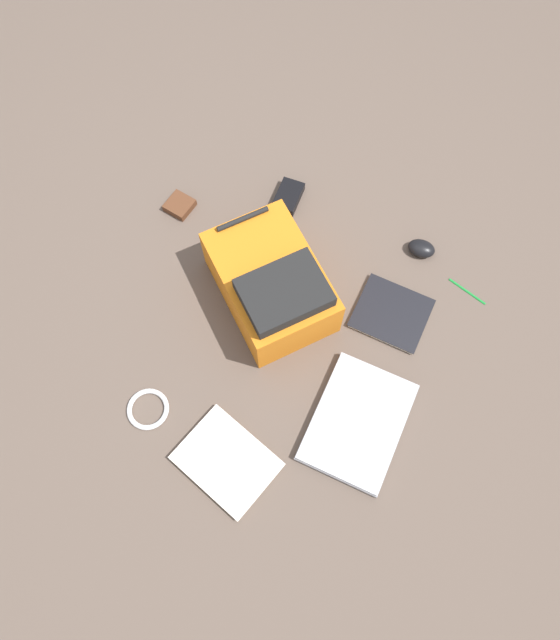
% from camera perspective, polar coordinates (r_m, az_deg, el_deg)
% --- Properties ---
extents(ground_plane, '(3.56, 3.56, 0.00)m').
position_cam_1_polar(ground_plane, '(1.84, 0.63, -0.97)').
color(ground_plane, brown).
extents(backpack, '(0.49, 0.50, 0.22)m').
position_cam_1_polar(backpack, '(1.79, -0.83, 3.56)').
color(backpack, orange).
rests_on(backpack, ground_plane).
extents(laptop, '(0.36, 0.27, 0.03)m').
position_cam_1_polar(laptop, '(1.76, 7.64, -9.85)').
color(laptop, '#929296').
rests_on(laptop, ground_plane).
extents(book_comic, '(0.21, 0.23, 0.02)m').
position_cam_1_polar(book_comic, '(1.89, 10.85, 0.63)').
color(book_comic, silver).
rests_on(book_comic, ground_plane).
extents(book_manual, '(0.28, 0.32, 0.02)m').
position_cam_1_polar(book_manual, '(1.73, -5.28, -13.57)').
color(book_manual, silver).
rests_on(book_manual, ground_plane).
extents(computer_mouse, '(0.07, 0.09, 0.04)m').
position_cam_1_polar(computer_mouse, '(2.00, 13.66, 6.82)').
color(computer_mouse, black).
rests_on(computer_mouse, ground_plane).
extents(cable_coil, '(0.13, 0.13, 0.02)m').
position_cam_1_polar(cable_coil, '(1.80, -12.79, -8.50)').
color(cable_coil, silver).
rests_on(cable_coil, ground_plane).
extents(power_brick, '(0.13, 0.08, 0.04)m').
position_cam_1_polar(power_brick, '(2.05, 0.82, 11.96)').
color(power_brick, black).
rests_on(power_brick, ground_plane).
extents(pen_black, '(0.05, 0.13, 0.01)m').
position_cam_1_polar(pen_black, '(1.98, 17.86, 2.71)').
color(pen_black, '#198C33').
rests_on(pen_black, ground_plane).
extents(earbud_pouch, '(0.10, 0.10, 0.03)m').
position_cam_1_polar(earbud_pouch, '(2.06, -9.79, 11.00)').
color(earbud_pouch, '#59331E').
rests_on(earbud_pouch, ground_plane).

